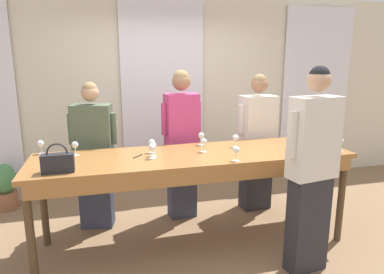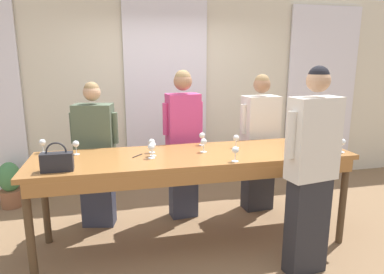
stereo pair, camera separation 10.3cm
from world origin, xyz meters
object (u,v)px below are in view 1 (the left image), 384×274
object	(u,v)px
wine_glass_near_host	(204,142)
guest_cream_sweater	(257,142)
wine_glass_center_right	(75,145)
wine_bottle	(329,138)
wine_glass_back_right	(152,148)
guest_pink_top	(182,143)
handbag	(58,162)
host_pouring	(312,170)
wine_glass_front_left	(153,146)
guest_olive_jacket	(94,156)
potted_plant	(5,187)
wine_glass_front_right	(152,143)
tasting_bar	(195,163)
wine_glass_back_left	(236,150)
wine_glass_front_mid	(201,136)
wine_glass_back_mid	(236,138)
wine_glass_center_mid	(340,141)
wine_glass_center_left	(41,144)

from	to	relation	value
wine_glass_near_host	guest_cream_sweater	world-z (taller)	guest_cream_sweater
wine_glass_center_right	wine_bottle	bearing A→B (deg)	-9.07
wine_glass_back_right	guest_pink_top	distance (m)	0.87
handbag	host_pouring	size ratio (longest dim) A/B	0.14
wine_glass_front_left	guest_olive_jacket	xyz separation A→B (m)	(-0.57, 0.65, -0.23)
potted_plant	wine_glass_front_right	bearing A→B (deg)	-37.23
tasting_bar	potted_plant	size ratio (longest dim) A/B	5.23
wine_glass_back_left	guest_cream_sweater	bearing A→B (deg)	55.39
wine_glass_front_left	wine_glass_back_right	distance (m)	0.08
wine_glass_front_mid	guest_pink_top	size ratio (longest dim) A/B	0.08
wine_glass_back_mid	guest_cream_sweater	size ratio (longest dim) A/B	0.08
wine_glass_back_right	wine_glass_center_right	bearing A→B (deg)	156.97
handbag	wine_glass_front_left	size ratio (longest dim) A/B	1.84
wine_glass_center_right	host_pouring	xyz separation A→B (m)	(2.00, -0.94, -0.12)
tasting_bar	guest_olive_jacket	bearing A→B (deg)	144.95
potted_plant	wine_bottle	bearing A→B (deg)	-24.55
handbag	wine_glass_near_host	distance (m)	1.38
wine_glass_center_right	guest_olive_jacket	distance (m)	0.51
wine_glass_back_left	wine_glass_back_mid	world-z (taller)	same
wine_glass_front_left	guest_cream_sweater	size ratio (longest dim) A/B	0.08
tasting_bar	wine_glass_back_right	world-z (taller)	wine_glass_back_right
potted_plant	wine_glass_front_mid	bearing A→B (deg)	-26.06
wine_glass_center_mid	wine_glass_back_right	size ratio (longest dim) A/B	1.00
wine_glass_center_mid	guest_pink_top	bearing A→B (deg)	146.56
wine_glass_center_left	wine_glass_back_left	world-z (taller)	same
tasting_bar	wine_bottle	distance (m)	1.43
wine_glass_front_mid	guest_cream_sweater	xyz separation A→B (m)	(0.83, 0.34, -0.20)
wine_glass_center_right	wine_glass_back_left	size ratio (longest dim) A/B	1.00
handbag	wine_glass_back_mid	xyz separation A→B (m)	(1.73, 0.39, 0.01)
wine_glass_front_left	guest_cream_sweater	distance (m)	1.56
wine_glass_front_right	wine_glass_front_mid	bearing A→B (deg)	17.98
wine_glass_near_host	guest_olive_jacket	distance (m)	1.27
wine_glass_near_host	wine_glass_back_right	bearing A→B (deg)	-169.37
wine_glass_center_mid	wine_glass_center_right	world-z (taller)	same
wine_glass_front_left	wine_glass_front_right	world-z (taller)	same
tasting_bar	guest_cream_sweater	world-z (taller)	guest_cream_sweater
wine_glass_back_left	guest_pink_top	world-z (taller)	guest_pink_top
wine_bottle	guest_olive_jacket	bearing A→B (deg)	160.78
handbag	wine_glass_front_left	bearing A→B (deg)	18.33
wine_bottle	potted_plant	xyz separation A→B (m)	(-3.52, 1.61, -0.79)
wine_glass_back_left	guest_olive_jacket	xyz separation A→B (m)	(-1.28, 1.01, -0.23)
handbag	wine_glass_center_right	distance (m)	0.51
wine_glass_front_left	host_pouring	bearing A→B (deg)	-29.48
wine_glass_back_mid	guest_pink_top	bearing A→B (deg)	130.84
tasting_bar	guest_cream_sweater	distance (m)	1.21
guest_cream_sweater	wine_bottle	bearing A→B (deg)	-63.73
wine_glass_center_left	wine_glass_back_left	size ratio (longest dim) A/B	1.00
wine_glass_center_mid	guest_pink_top	size ratio (longest dim) A/B	0.08
guest_pink_top	wine_glass_front_mid	bearing A→B (deg)	-67.41
handbag	wine_bottle	bearing A→B (deg)	2.04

